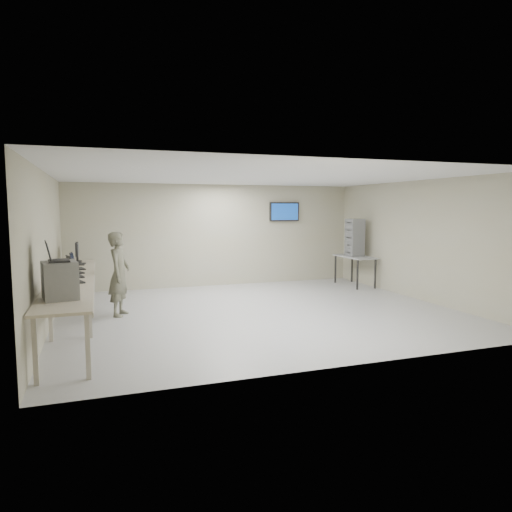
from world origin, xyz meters
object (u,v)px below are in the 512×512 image
object	(u,v)px
workbench	(73,282)
soldier	(119,274)
equipment_box	(60,280)
side_table	(355,259)

from	to	relation	value
workbench	soldier	xyz separation A→B (m)	(0.84, 0.61, 0.02)
workbench	equipment_box	size ratio (longest dim) A/B	11.52
equipment_box	soldier	xyz separation A→B (m)	(0.90, 2.64, -0.32)
equipment_box	soldier	distance (m)	2.81
soldier	side_table	world-z (taller)	soldier
workbench	equipment_box	xyz separation A→B (m)	(-0.06, -2.03, 0.33)
workbench	soldier	size ratio (longest dim) A/B	3.55
soldier	side_table	distance (m)	6.54
soldier	workbench	bearing A→B (deg)	146.18
equipment_box	side_table	distance (m)	8.39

